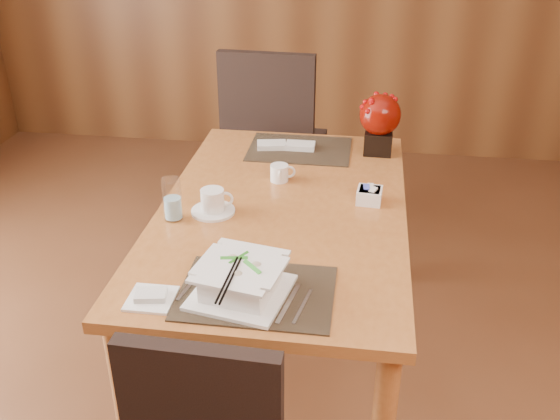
# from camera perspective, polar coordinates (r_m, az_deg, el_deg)

# --- Properties ---
(dining_table) EXTENTS (0.90, 1.50, 0.75)m
(dining_table) POSITION_cam_1_polar(r_m,az_deg,el_deg) (2.35, 0.24, -1.78)
(dining_table) COLOR #B16831
(dining_table) RESTS_ON ground
(placemat_near) EXTENTS (0.45, 0.33, 0.01)m
(placemat_near) POSITION_cam_1_polar(r_m,az_deg,el_deg) (1.83, -2.15, -7.56)
(placemat_near) COLOR black
(placemat_near) RESTS_ON dining_table
(placemat_far) EXTENTS (0.45, 0.33, 0.01)m
(placemat_far) POSITION_cam_1_polar(r_m,az_deg,el_deg) (2.79, 1.81, 5.59)
(placemat_far) COLOR black
(placemat_far) RESTS_ON dining_table
(soup_setting) EXTENTS (0.31, 0.31, 0.11)m
(soup_setting) POSITION_cam_1_polar(r_m,az_deg,el_deg) (1.80, -3.62, -6.46)
(soup_setting) COLOR white
(soup_setting) RESTS_ON dining_table
(coffee_cup) EXTENTS (0.16, 0.16, 0.09)m
(coffee_cup) POSITION_cam_1_polar(r_m,az_deg,el_deg) (2.25, -6.17, 0.66)
(coffee_cup) COLOR white
(coffee_cup) RESTS_ON dining_table
(water_glass) EXTENTS (0.07, 0.07, 0.15)m
(water_glass) POSITION_cam_1_polar(r_m,az_deg,el_deg) (2.21, -9.82, 0.96)
(water_glass) COLOR white
(water_glass) RESTS_ON dining_table
(creamer_jug) EXTENTS (0.11, 0.11, 0.07)m
(creamer_jug) POSITION_cam_1_polar(r_m,az_deg,el_deg) (2.48, -0.07, 3.41)
(creamer_jug) COLOR white
(creamer_jug) RESTS_ON dining_table
(sugar_caddy) EXTENTS (0.10, 0.10, 0.05)m
(sugar_caddy) POSITION_cam_1_polar(r_m,az_deg,el_deg) (2.34, 8.17, 1.32)
(sugar_caddy) COLOR white
(sugar_caddy) RESTS_ON dining_table
(berry_decor) EXTENTS (0.18, 0.18, 0.26)m
(berry_decor) POSITION_cam_1_polar(r_m,az_deg,el_deg) (2.74, 9.11, 8.10)
(berry_decor) COLOR black
(berry_decor) RESTS_ON dining_table
(napkins_far) EXTENTS (0.26, 0.11, 0.02)m
(napkins_far) POSITION_cam_1_polar(r_m,az_deg,el_deg) (2.79, 0.73, 5.92)
(napkins_far) COLOR silver
(napkins_far) RESTS_ON dining_table
(bread_plate) EXTENTS (0.13, 0.13, 0.01)m
(bread_plate) POSITION_cam_1_polar(r_m,az_deg,el_deg) (1.84, -11.69, -7.94)
(bread_plate) COLOR white
(bread_plate) RESTS_ON dining_table
(far_chair) EXTENTS (0.53, 0.53, 1.08)m
(far_chair) POSITION_cam_1_polar(r_m,az_deg,el_deg) (3.34, -0.71, 6.83)
(far_chair) COLOR black
(far_chair) RESTS_ON ground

